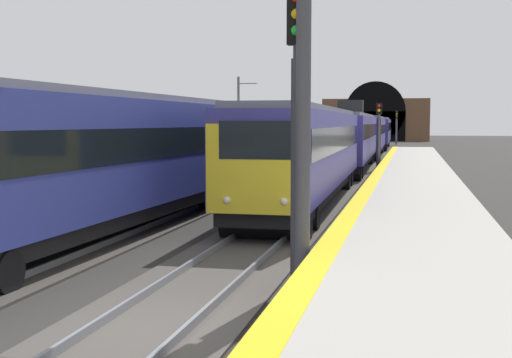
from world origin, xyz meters
name	(u,v)px	position (x,y,z in m)	size (l,w,h in m)	color
ground_plane	(145,332)	(0.00, 0.00, 0.00)	(320.00, 320.00, 0.00)	#302D2B
platform_right	(417,321)	(0.00, -4.12, 0.45)	(112.00, 3.76, 0.91)	#ADA89E
platform_right_edge_strip	(303,283)	(0.00, -2.49, 0.91)	(112.00, 0.50, 0.01)	yellow
track_main_line	(145,329)	(0.00, 0.00, 0.04)	(160.00, 3.00, 0.21)	#4C4742
train_main_approaching	(361,135)	(44.86, 0.00, 2.20)	(75.81, 3.00, 4.72)	navy
train_adjacent_platform	(208,145)	(17.54, 4.42, 2.29)	(38.00, 3.37, 4.09)	navy
railway_signal_near	(297,112)	(2.96, -1.88, 3.45)	(0.39, 0.38, 5.75)	#38383D
railway_signal_mid	(379,131)	(35.06, -1.88, 2.69)	(0.39, 0.38, 4.54)	#4C4C54
railway_signal_far	(397,124)	(87.52, -1.88, 3.00)	(0.39, 0.38, 4.94)	#4C4C54
overhead_signal_gantry	(90,17)	(2.72, 2.21, 5.33)	(0.70, 8.78, 7.04)	#3F3F47
tunnel_portal	(375,120)	(108.70, 2.21, 3.71)	(2.64, 18.42, 10.31)	brown
catenary_mast_near	(239,117)	(47.14, 10.80, 3.70)	(0.22, 1.79, 7.23)	#595B60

